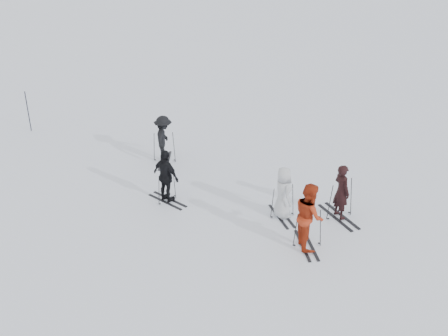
# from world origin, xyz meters

# --- Properties ---
(ground) EXTENTS (120.00, 120.00, 0.00)m
(ground) POSITION_xyz_m (0.00, 0.00, 0.00)
(ground) COLOR silver
(ground) RESTS_ON ground
(skier_near_dark) EXTENTS (0.51, 0.70, 1.78)m
(skier_near_dark) POSITION_xyz_m (2.19, -2.16, 0.89)
(skier_near_dark) COLOR black
(skier_near_dark) RESTS_ON ground
(skier_red) EXTENTS (1.10, 1.20, 1.99)m
(skier_red) POSITION_xyz_m (0.34, -2.76, 1.00)
(skier_red) COLOR #9A2911
(skier_red) RESTS_ON ground
(skier_grey) EXTENTS (0.74, 0.93, 1.67)m
(skier_grey) POSITION_xyz_m (0.74, -1.14, 0.83)
(skier_grey) COLOR #B4B9BE
(skier_grey) RESTS_ON ground
(skier_uphill_left) EXTENTS (0.70, 1.13, 1.79)m
(skier_uphill_left) POSITION_xyz_m (-1.77, 1.70, 0.90)
(skier_uphill_left) COLOR black
(skier_uphill_left) RESTS_ON ground
(skier_uphill_far) EXTENTS (1.19, 1.31, 1.76)m
(skier_uphill_far) POSITION_xyz_m (-0.44, 4.31, 0.88)
(skier_uphill_far) COLOR black
(skier_uphill_far) RESTS_ON ground
(skis_near_dark) EXTENTS (1.90, 1.19, 1.30)m
(skis_near_dark) POSITION_xyz_m (2.19, -2.16, 0.65)
(skis_near_dark) COLOR black
(skis_near_dark) RESTS_ON ground
(skis_red) EXTENTS (1.83, 1.48, 1.18)m
(skis_red) POSITION_xyz_m (0.34, -2.76, 0.59)
(skis_red) COLOR black
(skis_red) RESTS_ON ground
(skis_grey) EXTENTS (1.70, 1.21, 1.12)m
(skis_grey) POSITION_xyz_m (0.74, -1.14, 0.56)
(skis_grey) COLOR black
(skis_grey) RESTS_ON ground
(skis_uphill_left) EXTENTS (1.71, 1.21, 1.13)m
(skis_uphill_left) POSITION_xyz_m (-1.77, 1.70, 0.56)
(skis_uphill_left) COLOR black
(skis_uphill_left) RESTS_ON ground
(skis_uphill_far) EXTENTS (1.84, 1.66, 1.20)m
(skis_uphill_far) POSITION_xyz_m (-0.44, 4.31, 0.60)
(skis_uphill_far) COLOR black
(skis_uphill_far) RESTS_ON ground
(piste_marker) EXTENTS (0.04, 0.04, 1.73)m
(piste_marker) POSITION_xyz_m (-3.71, 9.93, 0.87)
(piste_marker) COLOR black
(piste_marker) RESTS_ON ground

